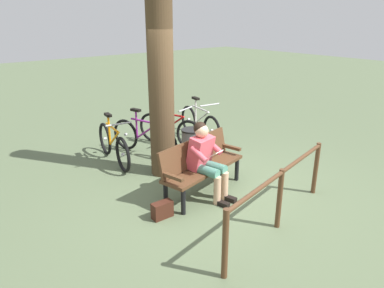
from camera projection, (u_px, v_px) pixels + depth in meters
ground_plane at (222, 193)px, 5.77m from camera, size 40.00×40.00×0.00m
bench at (200, 162)px, 5.66m from camera, size 1.66×0.79×0.87m
person_reading at (206, 157)px, 5.45m from camera, size 0.54×0.82×1.20m
handbag at (162, 210)px, 5.02m from camera, size 0.31×0.15×0.24m
tree_trunk at (160, 67)px, 5.86m from camera, size 0.43×0.43×3.81m
litter_bin at (192, 148)px, 6.63m from camera, size 0.39×0.39×0.74m
bicycle_silver at (200, 123)px, 8.19m from camera, size 0.48×1.67×0.94m
bicycle_black at (170, 130)px, 7.73m from camera, size 0.64×1.62×0.94m
bicycle_orange at (144, 138)px, 7.25m from camera, size 0.62×1.63×0.94m
bicycle_blue at (113, 145)px, 6.84m from camera, size 0.48×1.67×0.94m
railing_fence at (280, 189)px, 4.65m from camera, size 2.57×0.57×0.85m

